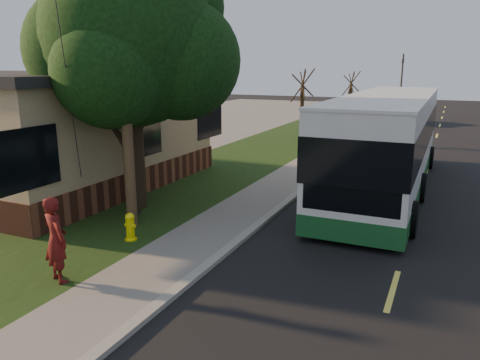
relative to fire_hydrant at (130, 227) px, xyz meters
name	(u,v)px	position (x,y,z in m)	size (l,w,h in m)	color
ground	(220,259)	(2.60, 0.00, -0.43)	(120.00, 120.00, 0.00)	black
road	(423,183)	(6.60, 10.00, -0.43)	(8.00, 80.00, 0.01)	black
curb	(324,172)	(2.60, 10.00, -0.37)	(0.25, 80.00, 0.12)	gray
sidewalk	(302,171)	(1.60, 10.00, -0.39)	(2.00, 80.00, 0.08)	slate
grass_verge	(230,164)	(-1.90, 10.00, -0.40)	(5.00, 80.00, 0.07)	black
building_lot	(67,149)	(-11.90, 10.00, -0.41)	(15.00, 80.00, 0.04)	slate
fire_hydrant	(130,227)	(0.00, 0.00, 0.00)	(0.32, 0.32, 0.74)	#FFEA0D
utility_pole	(123,61)	(-0.71, 0.99, 4.20)	(2.86, 3.21, 9.07)	#473321
leafy_tree	(133,43)	(-1.57, 2.65, 4.73)	(6.30, 6.00, 7.80)	black
bare_tree_near	(302,106)	(-0.90, 18.00, 1.72)	(1.38, 1.21, 4.31)	black
bare_tree_far	(350,97)	(-0.40, 30.00, 1.57)	(1.38, 1.21, 4.03)	black
traffic_signal	(401,82)	(3.10, 34.00, 2.73)	(0.18, 0.22, 5.50)	#2D2D30
transit_bus	(387,140)	(5.30, 8.23, 1.44)	(3.00, 13.00, 3.51)	silver
skateboarder	(56,240)	(0.10, -2.58, 0.56)	(0.68, 0.44, 1.85)	#511010
skateboard_main	(136,214)	(-1.10, 1.71, -0.31)	(0.46, 0.73, 0.07)	black
dumpster	(58,171)	(-5.86, 3.38, 0.25)	(1.80, 1.65, 1.28)	black
distant_car	(409,114)	(4.28, 30.26, 0.30)	(1.73, 4.29, 1.46)	black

